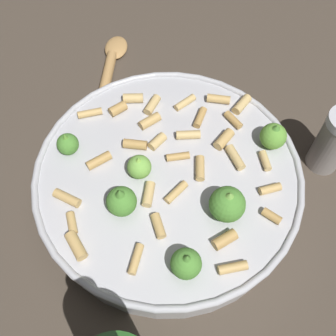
% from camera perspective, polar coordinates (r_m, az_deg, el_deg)
% --- Properties ---
extents(ground_plane, '(2.40, 2.40, 0.00)m').
position_cam_1_polar(ground_plane, '(0.52, -0.00, -3.54)').
color(ground_plane, '#42382D').
extents(cooking_pan, '(0.32, 0.32, 0.10)m').
position_cam_1_polar(cooking_pan, '(0.49, 0.09, -1.93)').
color(cooking_pan, '#B7B7BC').
rests_on(cooking_pan, ground).
extents(pepper_shaker, '(0.04, 0.04, 0.10)m').
position_cam_1_polar(pepper_shaker, '(0.54, 22.65, 3.51)').
color(pepper_shaker, gray).
rests_on(pepper_shaker, ground).
extents(wooden_spoon, '(0.10, 0.20, 0.02)m').
position_cam_1_polar(wooden_spoon, '(0.63, -8.70, 12.85)').
color(wooden_spoon, '#B2844C').
rests_on(wooden_spoon, ground).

